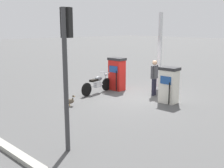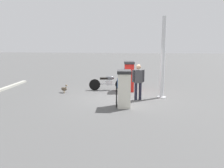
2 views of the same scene
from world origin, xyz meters
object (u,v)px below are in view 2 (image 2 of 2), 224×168
Objects in this scene: fuel_pump_near at (129,76)px; fuel_pump_far at (124,88)px; motorcycle_near_pump at (108,82)px; wandering_duck at (64,89)px; canopy_support_pole at (163,60)px; attendant_person at (138,80)px.

fuel_pump_near reaches higher than fuel_pump_far.
motorcycle_near_pump reaches higher than wandering_duck.
fuel_pump_near is 0.79× the size of motorcycle_near_pump.
wandering_duck is at bearing -34.14° from fuel_pump_far.
fuel_pump_near is 0.43× the size of canopy_support_pole.
fuel_pump_near is 3.21m from fuel_pump_far.
wandering_duck is at bearing 15.14° from fuel_pump_near.
attendant_person reaches higher than wandering_duck.
fuel_pump_near is at bearing -38.34° from canopy_support_pole.
fuel_pump_near is 1.08× the size of fuel_pump_far.
motorcycle_near_pump is at bearing -50.55° from attendant_person.
fuel_pump_far is 0.40× the size of canopy_support_pole.
canopy_support_pole is (-5.04, 0.40, 1.62)m from wandering_duck.
wandering_duck is (3.38, 0.91, -0.61)m from fuel_pump_near.
attendant_person is at bearing -113.60° from fuel_pump_far.
canopy_support_pole is at bearing 141.66° from fuel_pump_near.
fuel_pump_near is 3.64× the size of wandering_duck.
fuel_pump_near is 2.04m from attendant_person.
motorcycle_near_pump is 1.26× the size of attendant_person.
canopy_support_pole is at bearing 153.16° from motorcycle_near_pump.
fuel_pump_near is 1.23m from motorcycle_near_pump.
canopy_support_pole reaches higher than attendant_person.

